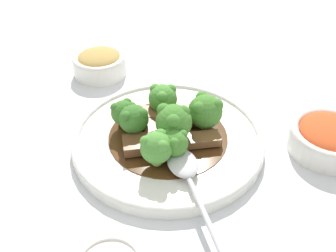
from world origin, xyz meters
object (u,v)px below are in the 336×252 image
object	(u,v)px
beef_strip_2	(183,112)
broccoli_floret_2	(205,111)
main_plate	(168,139)
side_bowl_appetizer	(99,63)
beef_strip_1	(165,123)
beef_strip_3	(150,143)
broccoli_floret_1	(124,112)
broccoli_floret_6	(174,143)
broccoli_floret_4	(156,147)
beef_strip_0	(196,140)
side_bowl_kimchi	(329,137)
broccoli_floret_5	(134,119)
beef_strip_4	(140,114)
broccoli_floret_3	(163,98)
serving_spoon	(186,172)
broccoli_floret_0	(174,122)

from	to	relation	value
beef_strip_2	broccoli_floret_2	size ratio (longest dim) A/B	1.38
main_plate	side_bowl_appetizer	bearing A→B (deg)	-24.10
beef_strip_1	main_plate	bearing A→B (deg)	138.85
main_plate	beef_strip_3	world-z (taller)	beef_strip_3
main_plate	broccoli_floret_2	world-z (taller)	broccoli_floret_2
broccoli_floret_1	broccoli_floret_2	xyz separation A→B (m)	(-0.10, -0.07, 0.00)
broccoli_floret_1	broccoli_floret_6	world-z (taller)	same
broccoli_floret_2	broccoli_floret_4	xyz separation A→B (m)	(0.01, 0.10, -0.00)
broccoli_floret_1	beef_strip_0	bearing A→B (deg)	-166.94
broccoli_floret_1	side_bowl_kimchi	world-z (taller)	broccoli_floret_1
broccoli_floret_5	beef_strip_4	bearing A→B (deg)	-65.61
beef_strip_1	broccoli_floret_2	bearing A→B (deg)	-144.55
side_bowl_kimchi	side_bowl_appetizer	world-z (taller)	same
beef_strip_4	broccoli_floret_1	world-z (taller)	broccoli_floret_1
broccoli_floret_5	side_bowl_appetizer	bearing A→B (deg)	-34.93
beef_strip_4	broccoli_floret_5	size ratio (longest dim) A/B	1.40
broccoli_floret_3	serving_spoon	xyz separation A→B (m)	(-0.10, 0.09, -0.02)
broccoli_floret_0	side_bowl_kimchi	bearing A→B (deg)	-144.63
beef_strip_1	broccoli_floret_4	size ratio (longest dim) A/B	1.69
serving_spoon	broccoli_floret_0	bearing A→B (deg)	-42.86
broccoli_floret_4	side_bowl_appetizer	xyz separation A→B (m)	(0.24, -0.16, -0.02)
beef_strip_2	beef_strip_3	world-z (taller)	beef_strip_3
side_bowl_kimchi	side_bowl_appetizer	size ratio (longest dim) A/B	1.16
broccoli_floret_4	beef_strip_0	bearing A→B (deg)	-110.46
main_plate	beef_strip_3	bearing A→B (deg)	81.72
beef_strip_1	serving_spoon	world-z (taller)	same
broccoli_floret_5	broccoli_floret_6	xyz separation A→B (m)	(-0.08, 0.01, -0.00)
side_bowl_kimchi	broccoli_floret_2	bearing A→B (deg)	23.95
beef_strip_1	broccoli_floret_5	bearing A→B (deg)	53.53
beef_strip_0	side_bowl_appetizer	bearing A→B (deg)	-19.36
broccoli_floret_0	broccoli_floret_4	distance (m)	0.05
beef_strip_1	beef_strip_2	world-z (taller)	beef_strip_1
side_bowl_appetizer	beef_strip_1	bearing A→B (deg)	157.25
beef_strip_0	broccoli_floret_5	size ratio (longest dim) A/B	1.38
beef_strip_1	broccoli_floret_5	xyz separation A→B (m)	(0.03, 0.04, 0.02)
broccoli_floret_4	broccoli_floret_1	bearing A→B (deg)	-24.24
beef_strip_1	broccoli_floret_3	size ratio (longest dim) A/B	1.64
broccoli_floret_3	beef_strip_2	bearing A→B (deg)	-154.64
main_plate	side_bowl_kimchi	xyz separation A→B (m)	(-0.20, -0.12, 0.01)
beef_strip_3	broccoli_floret_1	world-z (taller)	broccoli_floret_1
beef_strip_3	beef_strip_4	size ratio (longest dim) A/B	1.16
broccoli_floret_5	broccoli_floret_3	bearing A→B (deg)	-95.73
beef_strip_1	broccoli_floret_2	size ratio (longest dim) A/B	1.57
beef_strip_3	serving_spoon	bearing A→B (deg)	165.54
broccoli_floret_3	broccoli_floret_6	world-z (taller)	broccoli_floret_3
beef_strip_4	side_bowl_kimchi	size ratio (longest dim) A/B	0.59
main_plate	broccoli_floret_4	xyz separation A→B (m)	(-0.02, 0.06, 0.04)
broccoli_floret_5	serving_spoon	size ratio (longest dim) A/B	0.30
broccoli_floret_0	broccoli_floret_5	size ratio (longest dim) A/B	1.29
beef_strip_1	broccoli_floret_3	xyz separation A→B (m)	(0.02, -0.03, 0.02)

